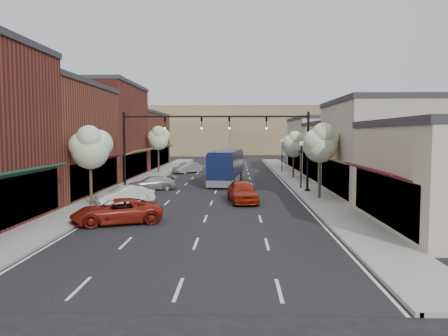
# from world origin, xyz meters

# --- Properties ---
(ground) EXTENTS (160.00, 160.00, 0.00)m
(ground) POSITION_xyz_m (0.00, 0.00, 0.00)
(ground) COLOR black
(ground) RESTS_ON ground
(sidewalk_left) EXTENTS (2.80, 73.00, 0.15)m
(sidewalk_left) POSITION_xyz_m (-8.40, 18.50, 0.07)
(sidewalk_left) COLOR gray
(sidewalk_left) RESTS_ON ground
(sidewalk_right) EXTENTS (2.80, 73.00, 0.15)m
(sidewalk_right) POSITION_xyz_m (8.40, 18.50, 0.07)
(sidewalk_right) COLOR gray
(sidewalk_right) RESTS_ON ground
(curb_left) EXTENTS (0.25, 73.00, 0.17)m
(curb_left) POSITION_xyz_m (-7.00, 18.50, 0.07)
(curb_left) COLOR gray
(curb_left) RESTS_ON ground
(curb_right) EXTENTS (0.25, 73.00, 0.17)m
(curb_right) POSITION_xyz_m (7.00, 18.50, 0.07)
(curb_right) COLOR gray
(curb_right) RESTS_ON ground
(bldg_left_midnear) EXTENTS (10.14, 14.10, 9.40)m
(bldg_left_midnear) POSITION_xyz_m (-14.23, 6.00, 4.66)
(bldg_left_midnear) COLOR brown
(bldg_left_midnear) RESTS_ON ground
(bldg_left_midfar) EXTENTS (10.14, 14.10, 10.90)m
(bldg_left_midfar) POSITION_xyz_m (-14.24, 20.00, 5.40)
(bldg_left_midfar) COLOR maroon
(bldg_left_midfar) RESTS_ON ground
(bldg_left_far) EXTENTS (10.14, 18.10, 8.40)m
(bldg_left_far) POSITION_xyz_m (-14.22, 36.00, 4.16)
(bldg_left_far) COLOR brown
(bldg_left_far) RESTS_ON ground
(bldg_right_midnear) EXTENTS (9.14, 12.10, 7.90)m
(bldg_right_midnear) POSITION_xyz_m (13.72, 6.00, 3.91)
(bldg_right_midnear) COLOR #A69A8E
(bldg_right_midnear) RESTS_ON ground
(bldg_right_midfar) EXTENTS (9.14, 12.10, 6.40)m
(bldg_right_midfar) POSITION_xyz_m (13.70, 18.00, 3.17)
(bldg_right_midfar) COLOR #BDB196
(bldg_right_midfar) RESTS_ON ground
(bldg_right_far) EXTENTS (9.14, 16.10, 7.40)m
(bldg_right_far) POSITION_xyz_m (13.71, 32.00, 3.66)
(bldg_right_far) COLOR #A69A8E
(bldg_right_far) RESTS_ON ground
(hill_far) EXTENTS (120.00, 30.00, 12.00)m
(hill_far) POSITION_xyz_m (0.00, 90.00, 6.00)
(hill_far) COLOR #7A6647
(hill_far) RESTS_ON ground
(hill_near) EXTENTS (50.00, 20.00, 8.00)m
(hill_near) POSITION_xyz_m (-25.00, 78.00, 4.00)
(hill_near) COLOR #7A6647
(hill_near) RESTS_ON ground
(signal_mast_right) EXTENTS (8.22, 0.46, 7.00)m
(signal_mast_right) POSITION_xyz_m (5.62, 8.00, 4.62)
(signal_mast_right) COLOR black
(signal_mast_right) RESTS_ON ground
(signal_mast_left) EXTENTS (8.22, 0.46, 7.00)m
(signal_mast_left) POSITION_xyz_m (-5.62, 8.00, 4.62)
(signal_mast_left) COLOR black
(signal_mast_left) RESTS_ON ground
(tree_right_near) EXTENTS (2.85, 2.65, 5.95)m
(tree_right_near) POSITION_xyz_m (8.35, 3.94, 4.45)
(tree_right_near) COLOR #47382B
(tree_right_near) RESTS_ON ground
(tree_right_far) EXTENTS (2.85, 2.65, 5.43)m
(tree_right_far) POSITION_xyz_m (8.35, 19.94, 3.99)
(tree_right_far) COLOR #47382B
(tree_right_far) RESTS_ON ground
(tree_left_near) EXTENTS (2.85, 2.65, 5.69)m
(tree_left_near) POSITION_xyz_m (-8.25, -0.06, 4.22)
(tree_left_near) COLOR #47382B
(tree_left_near) RESTS_ON ground
(tree_left_far) EXTENTS (2.85, 2.65, 6.13)m
(tree_left_far) POSITION_xyz_m (-8.25, 25.94, 4.60)
(tree_left_far) COLOR #47382B
(tree_left_far) RESTS_ON ground
(lamp_post_near) EXTENTS (0.44, 0.44, 4.44)m
(lamp_post_near) POSITION_xyz_m (7.80, 10.50, 3.01)
(lamp_post_near) COLOR black
(lamp_post_near) RESTS_ON ground
(lamp_post_far) EXTENTS (0.44, 0.44, 4.44)m
(lamp_post_far) POSITION_xyz_m (7.80, 28.00, 3.01)
(lamp_post_far) COLOR black
(lamp_post_far) RESTS_ON ground
(coach_bus) EXTENTS (3.56, 11.30, 3.40)m
(coach_bus) POSITION_xyz_m (0.80, 15.08, 1.78)
(coach_bus) COLOR #0E1638
(coach_bus) RESTS_ON ground
(red_hatchback) EXTENTS (2.60, 5.06, 1.65)m
(red_hatchback) POSITION_xyz_m (2.29, 2.23, 0.82)
(red_hatchback) COLOR #9B1E0B
(red_hatchback) RESTS_ON ground
(parked_car_a) EXTENTS (5.59, 4.01, 1.41)m
(parked_car_a) POSITION_xyz_m (-4.93, -5.62, 0.71)
(parked_car_a) COLOR maroon
(parked_car_a) RESTS_ON ground
(parked_car_b) EXTENTS (4.16, 3.73, 1.37)m
(parked_car_b) POSITION_xyz_m (-6.20, 1.00, 0.69)
(parked_car_b) COLOR silver
(parked_car_b) RESTS_ON ground
(parked_car_c) EXTENTS (4.75, 3.19, 1.28)m
(parked_car_c) POSITION_xyz_m (-5.88, 9.18, 0.64)
(parked_car_c) COLOR #959499
(parked_car_c) RESTS_ON ground
(parked_car_e) EXTENTS (3.76, 4.39, 1.43)m
(parked_car_e) POSITION_xyz_m (-4.60, 26.43, 0.71)
(parked_car_e) COLOR #A4A5A9
(parked_car_e) RESTS_ON ground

